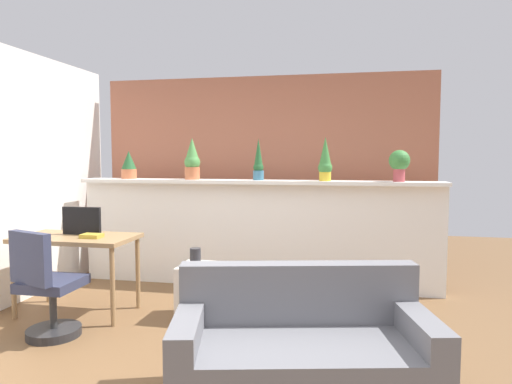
% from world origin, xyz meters
% --- Properties ---
extents(ground_plane, '(12.00, 12.00, 0.00)m').
position_xyz_m(ground_plane, '(0.00, 0.00, 0.00)').
color(ground_plane, brown).
extents(divider_wall, '(4.16, 0.16, 1.20)m').
position_xyz_m(divider_wall, '(0.00, 2.00, 0.60)').
color(divider_wall, white).
rests_on(divider_wall, ground).
extents(plant_shelf, '(4.16, 0.32, 0.04)m').
position_xyz_m(plant_shelf, '(0.00, 1.96, 1.22)').
color(plant_shelf, white).
rests_on(plant_shelf, divider_wall).
extents(brick_wall_behind, '(4.16, 0.10, 2.50)m').
position_xyz_m(brick_wall_behind, '(0.00, 2.60, 1.25)').
color(brick_wall_behind, '#AD664C').
rests_on(brick_wall_behind, ground).
extents(potted_plant_0, '(0.18, 0.18, 0.33)m').
position_xyz_m(potted_plant_0, '(-1.55, 2.00, 1.40)').
color(potted_plant_0, '#C66B42').
rests_on(potted_plant_0, plant_shelf).
extents(potted_plant_1, '(0.18, 0.18, 0.48)m').
position_xyz_m(potted_plant_1, '(-0.74, 1.97, 1.46)').
color(potted_plant_1, '#C66B42').
rests_on(potted_plant_1, plant_shelf).
extents(potted_plant_2, '(0.12, 0.12, 0.47)m').
position_xyz_m(potted_plant_2, '(0.04, 1.97, 1.44)').
color(potted_plant_2, '#386B84').
rests_on(potted_plant_2, plant_shelf).
extents(potted_plant_3, '(0.16, 0.16, 0.48)m').
position_xyz_m(potted_plant_3, '(0.79, 1.94, 1.46)').
color(potted_plant_3, gold).
rests_on(potted_plant_3, plant_shelf).
extents(potted_plant_4, '(0.22, 0.22, 0.34)m').
position_xyz_m(potted_plant_4, '(1.57, 1.96, 1.44)').
color(potted_plant_4, '#B7474C').
rests_on(potted_plant_4, plant_shelf).
extents(desk, '(1.10, 0.60, 0.75)m').
position_xyz_m(desk, '(-1.49, 0.76, 0.67)').
color(desk, '#99754C').
rests_on(desk, ground).
extents(tv_monitor, '(0.39, 0.04, 0.27)m').
position_xyz_m(tv_monitor, '(-1.48, 0.84, 0.88)').
color(tv_monitor, black).
rests_on(tv_monitor, desk).
extents(office_chair, '(0.50, 0.50, 0.91)m').
position_xyz_m(office_chair, '(-1.38, 0.15, 0.39)').
color(office_chair, '#262628').
rests_on(office_chair, ground).
extents(side_cube_shelf, '(0.40, 0.41, 0.50)m').
position_xyz_m(side_cube_shelf, '(-0.28, 0.86, 0.25)').
color(side_cube_shelf, silver).
rests_on(side_cube_shelf, ground).
extents(vase_on_shelf, '(0.10, 0.10, 0.17)m').
position_xyz_m(vase_on_shelf, '(-0.32, 0.83, 0.58)').
color(vase_on_shelf, '#2D2D33').
rests_on(vase_on_shelf, side_cube_shelf).
extents(book_on_desk, '(0.18, 0.14, 0.04)m').
position_xyz_m(book_on_desk, '(-1.29, 0.70, 0.77)').
color(book_on_desk, gold).
rests_on(book_on_desk, desk).
extents(couch, '(1.69, 1.08, 0.80)m').
position_xyz_m(couch, '(0.78, -0.39, 0.28)').
color(couch, slate).
rests_on(couch, ground).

